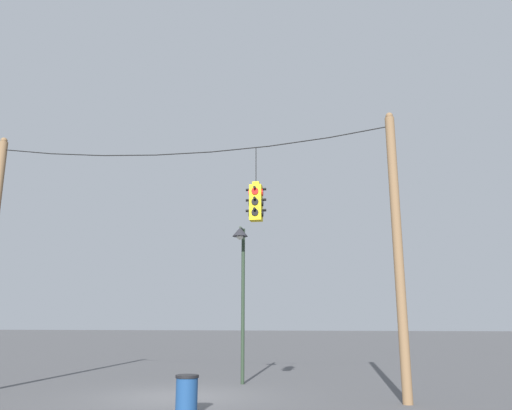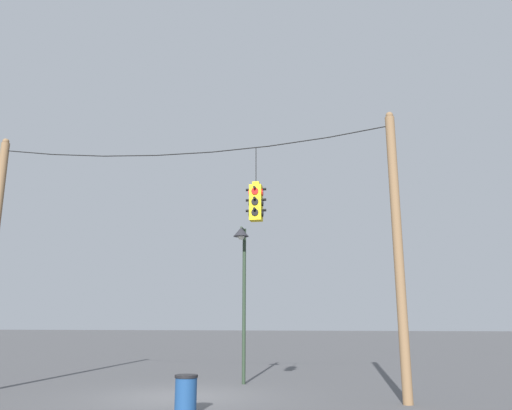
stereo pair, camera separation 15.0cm
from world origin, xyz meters
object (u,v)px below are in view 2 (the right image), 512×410
at_px(traffic_light_near_left_pole, 256,202).
at_px(trash_bin, 186,394).
at_px(street_lamp, 242,263).
at_px(utility_pole_right, 398,249).

distance_m(traffic_light_near_left_pole, trash_bin, 5.47).
xyz_separation_m(traffic_light_near_left_pole, trash_bin, (-1.19, -2.21, -4.86)).
relative_size(traffic_light_near_left_pole, street_lamp, 0.42).
relative_size(traffic_light_near_left_pole, trash_bin, 2.59).
relative_size(utility_pole_right, trash_bin, 9.24).
bearing_deg(traffic_light_near_left_pole, street_lamp, 108.34).
xyz_separation_m(utility_pole_right, street_lamp, (-4.81, 3.03, 0.08)).
bearing_deg(street_lamp, traffic_light_near_left_pole, -71.66).
distance_m(utility_pole_right, street_lamp, 5.68).
bearing_deg(trash_bin, street_lamp, 87.95).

